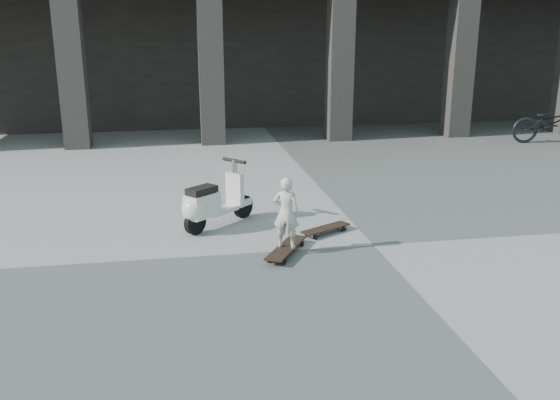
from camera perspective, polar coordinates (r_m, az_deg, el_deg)
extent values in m
plane|color=#4C4D4A|center=(8.81, 9.00, -4.31)|extent=(90.00, 90.00, 0.00)
cube|color=black|center=(21.96, -2.85, 15.98)|extent=(28.00, 6.00, 6.00)
cube|color=#2D2A26|center=(16.53, -19.38, 11.61)|extent=(0.65, 0.65, 4.00)
cube|color=#2D2A26|center=(16.35, -6.67, 12.35)|extent=(0.65, 0.65, 4.00)
cube|color=#2D2A26|center=(16.94, 5.77, 12.50)|extent=(0.65, 0.65, 4.00)
cube|color=#2D2A26|center=(18.23, 16.89, 12.16)|extent=(0.65, 0.65, 4.00)
cube|color=black|center=(8.33, 0.60, -4.61)|extent=(0.76, 1.04, 0.02)
cube|color=#B2B2B7|center=(8.68, 1.45, -4.07)|extent=(0.22, 0.16, 0.03)
cube|color=#B2B2B7|center=(8.03, -0.33, -5.79)|extent=(0.22, 0.16, 0.03)
cylinder|color=black|center=(8.72, 0.76, -4.05)|extent=(0.07, 0.08, 0.08)
cylinder|color=black|center=(8.65, 2.15, -4.23)|extent=(0.07, 0.08, 0.08)
cylinder|color=black|center=(8.07, -1.07, -5.76)|extent=(0.07, 0.08, 0.08)
cylinder|color=black|center=(7.99, 0.41, -5.97)|extent=(0.07, 0.08, 0.08)
cube|color=black|center=(9.17, 4.42, -2.71)|extent=(0.86, 0.61, 0.02)
cube|color=#B2B2B7|center=(9.39, 5.75, -2.58)|extent=(0.14, 0.20, 0.03)
cube|color=#B2B2B7|center=(8.99, 3.01, -3.37)|extent=(0.14, 0.20, 0.03)
cylinder|color=black|center=(9.45, 5.34, -2.50)|extent=(0.08, 0.07, 0.08)
cylinder|color=black|center=(9.33, 6.17, -2.79)|extent=(0.08, 0.07, 0.08)
cylinder|color=black|center=(9.06, 2.60, -3.28)|extent=(0.08, 0.07, 0.08)
cylinder|color=black|center=(8.93, 3.42, -3.59)|extent=(0.08, 0.07, 0.08)
imported|color=#BAB4A8|center=(8.17, 0.61, -1.23)|extent=(0.43, 0.37, 1.01)
cylinder|color=black|center=(9.93, -3.57, -0.61)|extent=(0.35, 0.33, 0.38)
cylinder|color=black|center=(9.19, -8.16, -2.14)|extent=(0.35, 0.33, 0.38)
cube|color=beige|center=(9.55, -5.67, -0.98)|extent=(0.60, 0.57, 0.07)
cube|color=beige|center=(9.22, -7.49, -0.48)|extent=(0.60, 0.58, 0.36)
sphere|color=beige|center=(9.12, -8.22, -0.88)|extent=(0.40, 0.40, 0.40)
cube|color=black|center=(9.16, -7.54, 0.96)|extent=(0.53, 0.50, 0.10)
cube|color=beige|center=(9.70, -4.37, 1.03)|extent=(0.29, 0.31, 0.56)
cube|color=beige|center=(9.91, -3.58, -0.19)|extent=(0.31, 0.29, 0.12)
cylinder|color=#B2B2B7|center=(9.61, -4.41, 3.08)|extent=(0.12, 0.12, 0.29)
cylinder|color=black|center=(9.59, -4.43, 3.80)|extent=(0.36, 0.40, 0.06)
sphere|color=white|center=(9.68, -4.17, 2.47)|extent=(0.12, 0.12, 0.12)
imported|color=black|center=(18.12, 24.56, 6.78)|extent=(2.19, 0.99, 1.11)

